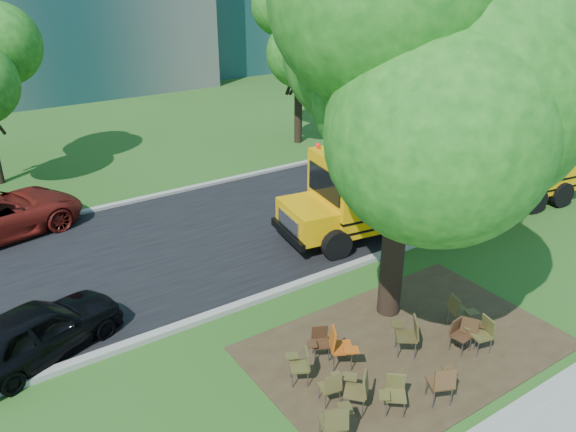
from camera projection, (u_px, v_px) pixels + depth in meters
ground at (358, 350)px, 12.71m from camera, size 160.00×160.00×0.00m
dirt_patch at (406, 346)px, 12.83m from camera, size 7.00×4.50×0.03m
asphalt_road at (217, 235)px, 18.01m from camera, size 80.00×8.00×0.04m
kerb_near at (285, 289)px, 14.96m from camera, size 80.00×0.25×0.14m
kerb_far at (167, 194)px, 21.09m from camera, size 80.00×0.25×0.14m
bg_tree_3 at (299, 34)px, 25.27m from camera, size 5.60×5.60×7.84m
bg_tree_4 at (438, 40)px, 28.83m from camera, size 5.00×5.00×6.85m
main_tree at (409, 69)px, 11.64m from camera, size 7.20×7.20×9.61m
school_bus at (454, 171)px, 18.86m from camera, size 11.51×4.05×2.76m
chair_0 at (332, 385)px, 10.96m from camera, size 0.59×0.46×0.79m
chair_1 at (336, 420)px, 9.97m from camera, size 0.79×0.62×0.97m
chair_2 at (359, 387)px, 10.79m from camera, size 0.62×0.78×0.92m
chair_3 at (394, 390)px, 10.80m from camera, size 0.71×0.56×0.82m
chair_4 at (443, 381)px, 10.94m from camera, size 0.77×0.61×0.94m
chair_5 at (459, 333)px, 12.48m from camera, size 0.54×0.53×0.81m
chair_6 at (482, 331)px, 12.48m from camera, size 0.52×0.66×0.88m
chair_7 at (471, 328)px, 12.63m from camera, size 0.69×0.55×0.83m
chair_8 at (302, 363)px, 11.55m from camera, size 0.53×0.68×0.82m
chair_9 at (319, 340)px, 12.29m from camera, size 0.64×0.50×0.78m
chair_10 at (339, 345)px, 11.93m from camera, size 0.64×0.82×0.97m
chair_11 at (409, 332)px, 12.37m from camera, size 0.65×0.82×0.96m
chair_12 at (459, 309)px, 13.24m from camera, size 0.54×0.69×0.89m
black_car at (37, 331)px, 12.29m from camera, size 4.11×2.75×1.30m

